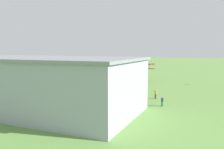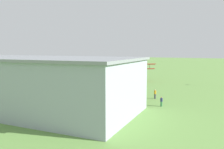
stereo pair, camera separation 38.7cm
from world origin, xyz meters
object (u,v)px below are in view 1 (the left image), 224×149
Objects in this scene: person_near_hangar_door at (162,102)px; person_at_fence_line at (18,81)px; person_walking_on_apron at (156,94)px; biplane at (139,67)px; hangar at (21,82)px; person_by_parked_cars at (18,84)px; person_beside_truck at (24,82)px.

person_at_fence_line is at bearing -9.45° from person_near_hangar_door.
person_at_fence_line is 36.77m from person_walking_on_apron.
person_walking_on_apron is at bearing 116.95° from biplane.
hangar is 4.56× the size of biplane.
person_walking_on_apron is at bearing -63.43° from person_near_hangar_door.
person_by_parked_cars is (35.74, -3.23, 0.11)m from person_near_hangar_door.
person_beside_truck is (16.92, -16.10, -3.10)m from hangar.
biplane reaches higher than person_walking_on_apron.
person_at_fence_line is 39.88m from person_near_hangar_door.
person_by_parked_cars is (21.57, 24.72, -2.96)m from biplane.
person_beside_truck is at bearing 164.68° from person_at_fence_line.
biplane is 4.78× the size of person_by_parked_cars.
person_near_hangar_door is at bearing 170.55° from person_at_fence_line.
person_at_fence_line is 0.97× the size of person_by_parked_cars.
biplane is at bearing -98.01° from hangar.
person_at_fence_line is 4.90m from person_by_parked_cars.
hangar is 22.77× the size of person_beside_truck.
hangar is 21.34m from person_by_parked_cars.
biplane is at bearing -135.17° from person_beside_truck.
person_beside_truck is at bearing -43.56° from hangar.
person_walking_on_apron is 0.99× the size of person_by_parked_cars.
person_by_parked_cars is at bearing 106.28° from person_beside_truck.
person_walking_on_apron is (-16.95, -15.53, -3.07)m from hangar.
person_beside_truck is (33.88, -0.57, -0.03)m from person_walking_on_apron.
hangar is at bearing 136.44° from person_beside_truck.
hangar is 38.66m from biplane.
hangar reaches higher than person_by_parked_cars.
hangar reaches higher than person_walking_on_apron.
person_at_fence_line reaches higher than person_near_hangar_door.
person_by_parked_cars reaches higher than person_beside_truck.
person_near_hangar_door is 0.90× the size of person_walking_on_apron.
person_walking_on_apron is 1.04× the size of person_beside_truck.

